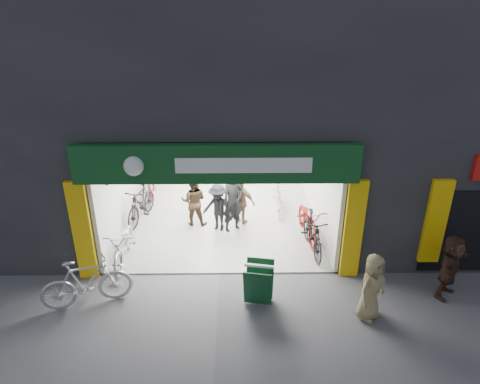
{
  "coord_description": "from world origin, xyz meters",
  "views": [
    {
      "loc": [
        0.41,
        -8.97,
        6.43
      ],
      "look_at": [
        0.54,
        1.5,
        1.6
      ],
      "focal_mm": 32.0,
      "sensor_mm": 36.0,
      "label": 1
    }
  ],
  "objects_px": {
    "pedestrian_near": "(372,287)",
    "bike_left_front": "(124,244)",
    "sandwich_board": "(259,282)",
    "parked_bike": "(87,282)",
    "bike_right_front": "(313,234)"
  },
  "relations": [
    {
      "from": "parked_bike",
      "to": "sandwich_board",
      "type": "relative_size",
      "value": 2.05
    },
    {
      "from": "bike_left_front",
      "to": "sandwich_board",
      "type": "xyz_separation_m",
      "value": [
        3.43,
        -1.68,
        0.01
      ]
    },
    {
      "from": "pedestrian_near",
      "to": "parked_bike",
      "type": "bearing_deg",
      "value": 133.47
    },
    {
      "from": "bike_right_front",
      "to": "pedestrian_near",
      "type": "xyz_separation_m",
      "value": [
        0.81,
        -2.62,
        0.21
      ]
    },
    {
      "from": "bike_right_front",
      "to": "pedestrian_near",
      "type": "distance_m",
      "value": 2.75
    },
    {
      "from": "pedestrian_near",
      "to": "sandwich_board",
      "type": "xyz_separation_m",
      "value": [
        -2.37,
        0.52,
        -0.24
      ]
    },
    {
      "from": "bike_right_front",
      "to": "parked_bike",
      "type": "xyz_separation_m",
      "value": [
        -5.42,
        -2.14,
        0.03
      ]
    },
    {
      "from": "pedestrian_near",
      "to": "bike_left_front",
      "type": "bearing_deg",
      "value": 117.19
    },
    {
      "from": "bike_left_front",
      "to": "sandwich_board",
      "type": "distance_m",
      "value": 3.82
    },
    {
      "from": "pedestrian_near",
      "to": "sandwich_board",
      "type": "distance_m",
      "value": 2.44
    },
    {
      "from": "bike_right_front",
      "to": "pedestrian_near",
      "type": "bearing_deg",
      "value": -77.46
    },
    {
      "from": "bike_left_front",
      "to": "pedestrian_near",
      "type": "bearing_deg",
      "value": -21.86
    },
    {
      "from": "bike_left_front",
      "to": "parked_bike",
      "type": "height_order",
      "value": "parked_bike"
    },
    {
      "from": "parked_bike",
      "to": "pedestrian_near",
      "type": "relative_size",
      "value": 1.28
    },
    {
      "from": "bike_left_front",
      "to": "bike_right_front",
      "type": "bearing_deg",
      "value": 3.72
    }
  ]
}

